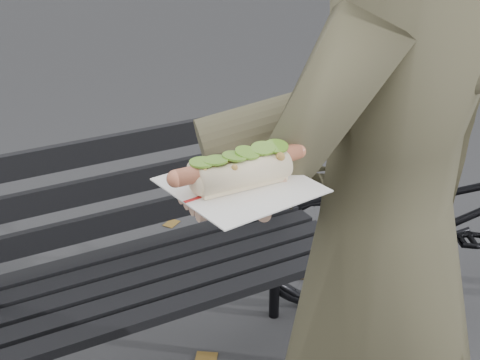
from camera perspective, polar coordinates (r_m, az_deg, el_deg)
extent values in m
cylinder|color=black|center=(2.35, 7.40, -11.44)|extent=(0.04, 0.04, 0.45)
cylinder|color=black|center=(2.58, 3.01, -7.51)|extent=(0.04, 0.04, 0.45)
cube|color=black|center=(1.95, -8.61, -11.65)|extent=(1.50, 0.07, 0.03)
cube|color=black|center=(2.02, -9.54, -10.26)|extent=(1.50, 0.07, 0.03)
cube|color=black|center=(2.09, -10.39, -8.96)|extent=(1.50, 0.07, 0.03)
cube|color=black|center=(2.16, -11.18, -7.74)|extent=(1.50, 0.07, 0.03)
cube|color=black|center=(2.23, -11.92, -6.60)|extent=(1.50, 0.07, 0.03)
cube|color=black|center=(2.38, 3.00, 1.71)|extent=(0.04, 0.03, 0.42)
cube|color=black|center=(2.21, -12.40, -3.92)|extent=(1.50, 0.02, 0.08)
cube|color=black|center=(2.15, -12.72, -0.90)|extent=(1.50, 0.02, 0.08)
cube|color=black|center=(2.09, -13.06, 2.29)|extent=(1.50, 0.02, 0.08)
imported|color=black|center=(2.71, 17.86, -2.64)|extent=(1.64, 1.14, 0.82)
imported|color=brown|center=(1.36, 12.03, -6.15)|extent=(0.77, 0.60, 1.86)
cylinder|color=brown|center=(1.14, 8.88, 6.33)|extent=(0.51, 0.23, 0.19)
cylinder|color=#D8A384|center=(1.00, 1.74, -0.34)|extent=(0.09, 0.08, 0.07)
ellipsoid|color=#D8A384|center=(0.97, 0.00, -1.33)|extent=(0.10, 0.12, 0.03)
cylinder|color=#D8A384|center=(0.93, -2.10, -2.70)|extent=(0.06, 0.02, 0.02)
cylinder|color=#D8A384|center=(0.94, -2.65, -2.19)|extent=(0.06, 0.02, 0.02)
cylinder|color=#D8A384|center=(0.96, -3.18, -1.70)|extent=(0.06, 0.02, 0.02)
cylinder|color=#D8A384|center=(0.97, -3.69, -1.22)|extent=(0.06, 0.02, 0.02)
cylinder|color=#D8A384|center=(0.93, 2.16, -2.43)|extent=(0.04, 0.05, 0.02)
cube|color=white|center=(0.96, 0.00, -0.43)|extent=(0.21, 0.21, 0.00)
cube|color=#B21E1E|center=(0.96, 0.00, -0.34)|extent=(0.19, 0.03, 0.00)
cylinder|color=#D07250|center=(0.95, 0.00, 1.36)|extent=(0.20, 0.02, 0.02)
sphere|color=#D07250|center=(0.91, -5.53, 0.11)|extent=(0.02, 0.02, 0.02)
sphere|color=#D07250|center=(1.00, 5.05, 2.49)|extent=(0.03, 0.02, 0.02)
sphere|color=#9E6B2D|center=(0.96, 0.44, 2.26)|extent=(0.01, 0.01, 0.01)
sphere|color=#9E6B2D|center=(0.92, -0.47, 1.07)|extent=(0.01, 0.01, 0.01)
sphere|color=#9E6B2D|center=(0.96, -0.12, 2.37)|extent=(0.01, 0.01, 0.01)
sphere|color=#9E6B2D|center=(0.95, -0.90, 1.50)|extent=(0.01, 0.01, 0.01)
sphere|color=#9E6B2D|center=(0.92, -2.29, 1.03)|extent=(0.01, 0.01, 0.01)
sphere|color=#9E6B2D|center=(0.94, -1.21, 1.13)|extent=(0.01, 0.01, 0.01)
sphere|color=#9E6B2D|center=(0.97, 0.52, 2.16)|extent=(0.01, 0.01, 0.01)
sphere|color=#9E6B2D|center=(0.93, -1.31, 1.06)|extent=(0.01, 0.01, 0.01)
sphere|color=#9E6B2D|center=(0.97, 0.87, 2.25)|extent=(0.01, 0.01, 0.01)
sphere|color=#9E6B2D|center=(0.94, -0.31, 1.22)|extent=(0.01, 0.01, 0.01)
sphere|color=#9E6B2D|center=(0.91, -3.02, 0.75)|extent=(0.01, 0.01, 0.01)
sphere|color=#9E6B2D|center=(0.96, 1.71, 2.33)|extent=(0.01, 0.01, 0.01)
sphere|color=#9E6B2D|center=(0.96, 2.58, 1.88)|extent=(0.01, 0.01, 0.01)
sphere|color=#9E6B2D|center=(0.96, 0.89, 2.37)|extent=(0.01, 0.01, 0.01)
sphere|color=#9E6B2D|center=(0.99, 2.50, 2.80)|extent=(0.01, 0.01, 0.01)
sphere|color=#9E6B2D|center=(0.96, -1.16, 1.96)|extent=(0.01, 0.01, 0.01)
sphere|color=#9E6B2D|center=(0.93, -2.67, 1.50)|extent=(0.01, 0.01, 0.01)
sphere|color=#9E6B2D|center=(0.95, 3.47, 2.00)|extent=(0.01, 0.01, 0.01)
sphere|color=#9E6B2D|center=(0.93, -2.80, 1.03)|extent=(0.01, 0.01, 0.01)
sphere|color=#9E6B2D|center=(0.92, -1.96, 0.97)|extent=(0.01, 0.01, 0.01)
sphere|color=#9E6B2D|center=(0.97, 0.32, 2.05)|extent=(0.01, 0.01, 0.01)
sphere|color=#9E6B2D|center=(0.96, 1.65, 2.22)|extent=(0.01, 0.01, 0.01)
sphere|color=#9E6B2D|center=(0.96, 0.10, 2.45)|extent=(0.01, 0.01, 0.01)
sphere|color=#9E6B2D|center=(0.97, 3.23, 2.27)|extent=(0.01, 0.01, 0.01)
sphere|color=#9E6B2D|center=(0.97, 2.06, 2.09)|extent=(0.01, 0.01, 0.01)
sphere|color=#9E6B2D|center=(0.95, -1.90, 1.78)|extent=(0.01, 0.01, 0.01)
sphere|color=#9E6B2D|center=(0.96, 1.59, 2.11)|extent=(0.01, 0.01, 0.01)
sphere|color=#9E6B2D|center=(0.95, 1.12, 1.87)|extent=(0.01, 0.01, 0.01)
cylinder|color=#639B2A|center=(0.92, -3.26, 1.52)|extent=(0.04, 0.04, 0.00)
cylinder|color=#639B2A|center=(0.93, -2.08, 1.71)|extent=(0.04, 0.04, 0.01)
cylinder|color=#639B2A|center=(0.94, -0.45, 2.06)|extent=(0.04, 0.04, 0.01)
cylinder|color=#639B2A|center=(0.95, 0.64, 2.36)|extent=(0.04, 0.04, 0.01)
cylinder|color=#639B2A|center=(0.96, 1.99, 2.73)|extent=(0.04, 0.04, 0.01)
cylinder|color=#639B2A|center=(0.97, 3.10, 2.90)|extent=(0.04, 0.04, 0.01)
cube|color=brown|center=(2.95, 5.16, -8.06)|extent=(0.06, 0.08, 0.00)
cube|color=brown|center=(3.59, 2.94, -1.44)|extent=(0.07, 0.08, 0.00)
cube|color=brown|center=(3.35, -5.87, -3.70)|extent=(0.10, 0.09, 0.00)
cube|color=brown|center=(2.69, -12.81, -12.44)|extent=(0.07, 0.07, 0.00)
cube|color=brown|center=(2.52, -2.88, -14.85)|extent=(0.10, 0.09, 0.00)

